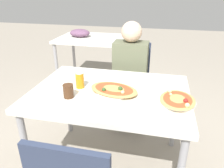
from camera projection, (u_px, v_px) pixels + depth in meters
The scene contains 9 objects.
ground_plane at pixel (110, 163), 2.02m from camera, with size 14.00×14.00×0.00m, color #9E9384.
dining_table at pixel (110, 99), 1.74m from camera, with size 1.22×0.89×0.75m.
chair_far_seated at pixel (131, 80), 2.49m from camera, with size 0.40×0.40×0.93m.
person_seated at pixel (130, 69), 2.31m from camera, with size 0.35×0.25×1.19m.
pizza_main at pixel (114, 90), 1.67m from camera, with size 0.44×0.35×0.06m.
soda_can at pixel (80, 80), 1.74m from camera, with size 0.07×0.07×0.12m.
drink_glass at pixel (68, 91), 1.59m from camera, with size 0.08×0.08×0.10m.
pizza_second at pixel (177, 100), 1.52m from camera, with size 0.25×0.32×0.06m.
background_table at pixel (91, 41), 3.46m from camera, with size 1.10×0.80×0.87m.
Camera 1 is at (0.36, -1.49, 1.51)m, focal length 35.00 mm.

